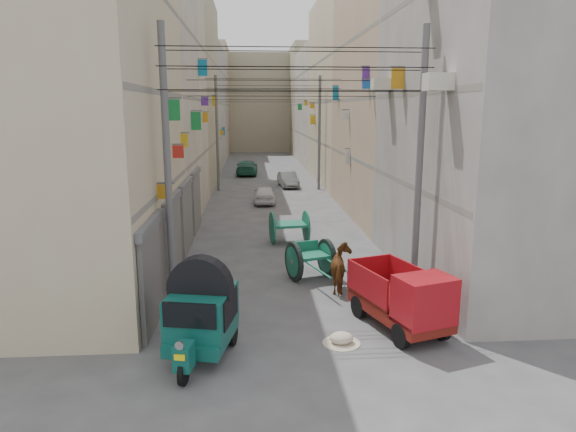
{
  "coord_description": "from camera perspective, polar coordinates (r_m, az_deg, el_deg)",
  "views": [
    {
      "loc": [
        -1.27,
        -8.51,
        5.7
      ],
      "look_at": [
        -0.18,
        6.5,
        2.56
      ],
      "focal_mm": 32.0,
      "sensor_mm": 36.0,
      "label": 1
    }
  ],
  "objects": [
    {
      "name": "distant_car_white",
      "position": [
        31.69,
        -2.63,
        2.42
      ],
      "size": [
        1.38,
        3.27,
        1.1
      ],
      "primitive_type": "imported",
      "rotation": [
        0.0,
        0.0,
        3.12
      ],
      "color": "white",
      "rests_on": "ground"
    },
    {
      "name": "ac_units",
      "position": [
        17.0,
        13.32,
        17.33
      ],
      "size": [
        0.7,
        6.55,
        3.35
      ],
      "color": "beige",
      "rests_on": "ground"
    },
    {
      "name": "feed_sack",
      "position": [
        13.12,
        5.96,
        -13.33
      ],
      "size": [
        0.59,
        0.47,
        0.29
      ],
      "primitive_type": "ellipsoid",
      "color": "beige",
      "rests_on": "ground"
    },
    {
      "name": "shutters_left",
      "position": [
        19.53,
        -11.83,
        -0.91
      ],
      "size": [
        0.18,
        14.4,
        2.88
      ],
      "color": "#4E4E53",
      "rests_on": "ground"
    },
    {
      "name": "building_row_right",
      "position": [
        43.64,
        8.33,
        12.65
      ],
      "size": [
        8.0,
        62.0,
        14.0
      ],
      "color": "#9B9691",
      "rests_on": "ground"
    },
    {
      "name": "end_cap_building",
      "position": [
        74.53,
        -3.23,
        12.37
      ],
      "size": [
        22.0,
        10.0,
        13.0
      ],
      "primitive_type": "cube",
      "color": "gray",
      "rests_on": "ground"
    },
    {
      "name": "distant_car_green",
      "position": [
        45.63,
        -4.59,
        5.37
      ],
      "size": [
        1.93,
        4.46,
        1.28
      ],
      "primitive_type": "imported",
      "rotation": [
        0.0,
        0.0,
        3.11
      ],
      "color": "#205D4A",
      "rests_on": "ground"
    },
    {
      "name": "overhead_cables",
      "position": [
        22.97,
        -0.99,
        14.44
      ],
      "size": [
        7.4,
        22.52,
        1.12
      ],
      "color": "black",
      "rests_on": "ground"
    },
    {
      "name": "auto_rickshaw",
      "position": [
        12.27,
        -9.61,
        -10.48
      ],
      "size": [
        1.85,
        2.71,
        1.84
      ],
      "rotation": [
        0.0,
        0.0,
        -0.21
      ],
      "color": "black",
      "rests_on": "ground"
    },
    {
      "name": "utility_poles",
      "position": [
        25.6,
        -1.3,
        7.97
      ],
      "size": [
        7.4,
        22.2,
        8.0
      ],
      "color": "#575759",
      "rests_on": "ground"
    },
    {
      "name": "tonga_cart",
      "position": [
        17.58,
        2.53,
        -4.79
      ],
      "size": [
        1.96,
        3.13,
        1.32
      ],
      "rotation": [
        0.0,
        0.0,
        0.32
      ],
      "color": "black",
      "rests_on": "ground"
    },
    {
      "name": "mini_truck",
      "position": [
        13.68,
        13.05,
        -9.36
      ],
      "size": [
        2.27,
        3.37,
        1.74
      ],
      "rotation": [
        0.0,
        0.0,
        0.31
      ],
      "color": "black",
      "rests_on": "ground"
    },
    {
      "name": "horse",
      "position": [
        16.54,
        6.06,
        -5.83
      ],
      "size": [
        0.91,
        1.75,
        1.42
      ],
      "primitive_type": "imported",
      "rotation": [
        0.0,
        0.0,
        3.05
      ],
      "color": "brown",
      "rests_on": "ground"
    },
    {
      "name": "building_row_left",
      "position": [
        43.17,
        -13.42,
        12.47
      ],
      "size": [
        8.0,
        62.0,
        14.0
      ],
      "color": "#B6AB8A",
      "rests_on": "ground"
    },
    {
      "name": "ground",
      "position": [
        10.32,
        3.89,
        -21.76
      ],
      "size": [
        140.0,
        140.0,
        0.0
      ],
      "primitive_type": "plane",
      "color": "#444547",
      "rests_on": "ground"
    },
    {
      "name": "second_cart",
      "position": [
        22.19,
        0.14,
        -1.13
      ],
      "size": [
        1.74,
        1.58,
        1.39
      ],
      "rotation": [
        0.0,
        0.0,
        0.13
      ],
      "color": "#166248",
      "rests_on": "ground"
    },
    {
      "name": "signboards",
      "position": [
        30.28,
        -1.75,
        7.48
      ],
      "size": [
        8.22,
        40.52,
        5.67
      ],
      "color": "orange",
      "rests_on": "ground"
    },
    {
      "name": "distant_car_grey",
      "position": [
        38.37,
        0.0,
        4.08
      ],
      "size": [
        1.51,
        3.5,
        1.12
      ],
      "primitive_type": "imported",
      "rotation": [
        0.0,
        0.0,
        0.1
      ],
      "color": "#5A5F5D",
      "rests_on": "ground"
    }
  ]
}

